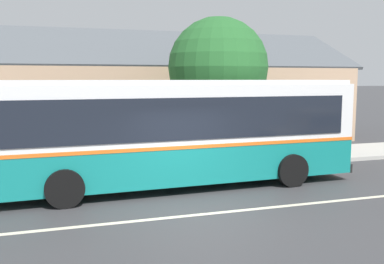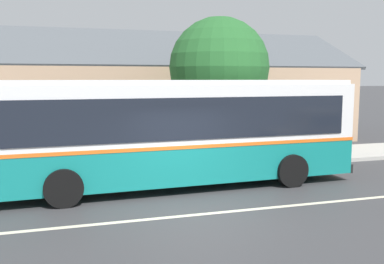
{
  "view_description": "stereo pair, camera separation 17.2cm",
  "coord_description": "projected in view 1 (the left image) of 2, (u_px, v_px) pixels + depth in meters",
  "views": [
    {
      "loc": [
        -3.18,
        -9.46,
        3.26
      ],
      "look_at": [
        0.99,
        3.72,
        1.53
      ],
      "focal_mm": 40.0,
      "sensor_mm": 36.0,
      "label": 1
    },
    {
      "loc": [
        -3.02,
        -9.51,
        3.26
      ],
      "look_at": [
        0.99,
        3.72,
        1.53
      ],
      "focal_mm": 40.0,
      "sensor_mm": 36.0,
      "label": 2
    }
  ],
  "objects": [
    {
      "name": "lane_divider_stripe",
      "position": [
        200.0,
        215.0,
        10.31
      ],
      "size": [
        60.0,
        0.16,
        0.01
      ],
      "primitive_type": "cube",
      "color": "beige",
      "rests_on": "ground"
    },
    {
      "name": "sidewalk_far",
      "position": [
        149.0,
        164.0,
        15.97
      ],
      "size": [
        60.0,
        3.0,
        0.15
      ],
      "primitive_type": "cube",
      "color": "#ADAAA3",
      "rests_on": "ground"
    },
    {
      "name": "street_tree_primary",
      "position": [
        216.0,
        71.0,
        17.06
      ],
      "size": [
        4.0,
        4.0,
        5.71
      ],
      "color": "#4C3828",
      "rests_on": "ground"
    },
    {
      "name": "transit_bus",
      "position": [
        170.0,
        130.0,
        12.84
      ],
      "size": [
        11.48,
        2.98,
        3.22
      ],
      "color": "#147F7A",
      "rests_on": "ground"
    },
    {
      "name": "ground_plane",
      "position": [
        200.0,
        215.0,
        10.31
      ],
      "size": [
        300.0,
        300.0,
        0.0
      ],
      "primitive_type": "plane",
      "color": "#38383A"
    },
    {
      "name": "bus_stop_sign",
      "position": [
        304.0,
        121.0,
        16.62
      ],
      "size": [
        0.36,
        0.07,
        2.4
      ],
      "color": "gray",
      "rests_on": "sidewalk_far"
    },
    {
      "name": "community_building",
      "position": [
        86.0,
        102.0,
        22.56
      ],
      "size": [
        27.37,
        9.29,
        6.89
      ],
      "color": "tan",
      "rests_on": "ground"
    }
  ]
}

